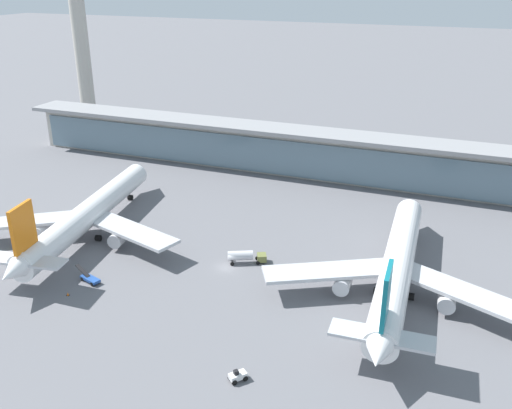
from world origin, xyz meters
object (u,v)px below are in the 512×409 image
Objects in this scene: service_truck_by_tail_yellow at (17,244)px; safety_cone_bravo at (68,294)px; airliner_centre_stand at (397,268)px; service_truck_mid_apron_white at (238,376)px; service_truck_near_nose_olive at (245,256)px; airliner_left_stand at (87,215)px; service_truck_under_wing_blue at (90,278)px; control_tower at (79,22)px.

safety_cone_bravo is (25.14, -13.02, -0.56)m from service_truck_by_tail_yellow.
airliner_centre_stand is 20.78× the size of service_truck_mid_apron_white.
service_truck_mid_apron_white is at bearing -117.87° from airliner_centre_stand.
service_truck_near_nose_olive reaches higher than safety_cone_bravo.
airliner_left_stand reaches higher than service_truck_mid_apron_white.
service_truck_by_tail_yellow is at bearing 152.62° from safety_cone_bravo.
airliner_centre_stand reaches higher than service_truck_under_wing_blue.
airliner_left_stand is 9.90× the size of service_truck_under_wing_blue.
service_truck_near_nose_olive is 38.09m from safety_cone_bravo.
control_tower reaches higher than service_truck_under_wing_blue.
airliner_left_stand is at bearing 127.24° from service_truck_under_wing_blue.
service_truck_near_nose_olive is 154.64m from control_tower.
airliner_left_stand and airliner_centre_stand have the same top height.
airliner_centre_stand reaches higher than service_truck_mid_apron_white.
control_tower is at bearing 126.88° from service_truck_under_wing_blue.
service_truck_near_nose_olive reaches higher than service_truck_by_tail_yellow.
service_truck_near_nose_olive is 1.26× the size of service_truck_under_wing_blue.
service_truck_mid_apron_white is 4.71× the size of safety_cone_bravo.
control_tower is at bearing 125.24° from safety_cone_bravo.
airliner_centre_stand is at bearing -33.32° from control_tower.
airliner_left_stand is 20.73× the size of service_truck_mid_apron_white.
airliner_left_stand is at bearing 147.57° from service_truck_mid_apron_white.
service_truck_near_nose_olive is at bearing 2.35° from airliner_left_stand.
service_truck_near_nose_olive is at bearing -40.16° from control_tower.
airliner_centre_stand is 87.19m from service_truck_by_tail_yellow.
service_truck_under_wing_blue is at bearing 157.74° from service_truck_mid_apron_white.
control_tower is (-147.48, 96.93, 34.67)m from airliner_centre_stand.
airliner_left_stand is at bearing -53.19° from control_tower.
control_tower is (-61.31, 109.35, 39.53)m from service_truck_by_tail_yellow.
airliner_centre_stand is 20.61× the size of service_truck_by_tail_yellow.
control_tower is 105.96× the size of safety_cone_bravo.
service_truck_mid_apron_white is 71.13m from service_truck_by_tail_yellow.
service_truck_near_nose_olive is at bearing 35.85° from service_truck_under_wing_blue.
safety_cone_bravo is (-27.97, -25.81, -1.39)m from service_truck_near_nose_olive.
control_tower is (-87.19, 116.23, 39.60)m from service_truck_under_wing_blue.
service_truck_by_tail_yellow reaches higher than safety_cone_bravo.
control_tower is at bearing 126.81° from airliner_left_stand.
airliner_left_stand is 65.16m from service_truck_mid_apron_white.
airliner_left_stand is 20.56× the size of service_truck_by_tail_yellow.
airliner_left_stand reaches higher than safety_cone_bravo.
service_truck_under_wing_blue is at bearing -14.89° from service_truck_by_tail_yellow.
airliner_centre_stand is 41.18m from service_truck_mid_apron_white.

